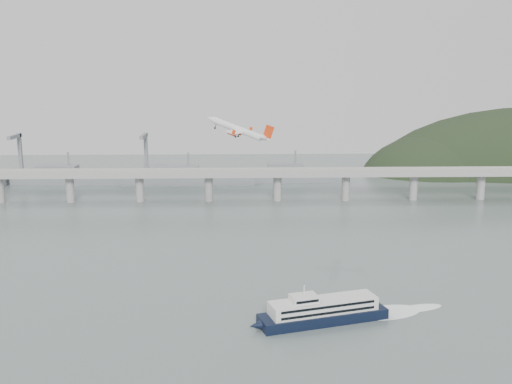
{
  "coord_description": "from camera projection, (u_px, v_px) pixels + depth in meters",
  "views": [
    {
      "loc": [
        -8.38,
        -227.15,
        93.34
      ],
      "look_at": [
        0.0,
        55.0,
        36.0
      ],
      "focal_mm": 42.0,
      "sensor_mm": 36.0,
      "label": 1
    }
  ],
  "objects": [
    {
      "name": "airliner",
      "position": [
        239.0,
        130.0,
        298.8
      ],
      "size": [
        34.65,
        32.17,
        13.97
      ],
      "rotation": [
        0.05,
        -0.33,
        2.85
      ],
      "color": "white",
      "rests_on": "ground"
    },
    {
      "name": "bridge",
      "position": [
        248.0,
        177.0,
        433.69
      ],
      "size": [
        800.0,
        22.0,
        23.9
      ],
      "color": "gray",
      "rests_on": "ground"
    },
    {
      "name": "ground",
      "position": [
        260.0,
        306.0,
        241.33
      ],
      "size": [
        900.0,
        900.0,
        0.0
      ],
      "primitive_type": "plane",
      "color": "slate",
      "rests_on": "ground"
    },
    {
      "name": "ferry",
      "position": [
        323.0,
        311.0,
        226.13
      ],
      "size": [
        79.75,
        31.18,
        15.39
      ],
      "rotation": [
        0.0,
        0.0,
        0.28
      ],
      "color": "black",
      "rests_on": "ground"
    },
    {
      "name": "distant_fleet",
      "position": [
        61.0,
        178.0,
        495.23
      ],
      "size": [
        453.0,
        60.9,
        40.0
      ],
      "color": "slate",
      "rests_on": "ground"
    }
  ]
}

